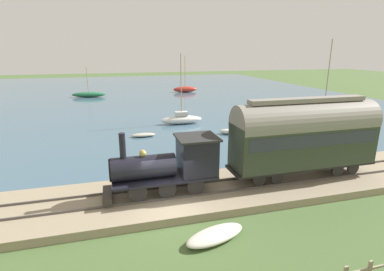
# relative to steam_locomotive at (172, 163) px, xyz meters

# --- Properties ---
(ground_plane) EXTENTS (200.00, 200.00, 0.00)m
(ground_plane) POSITION_rel_steam_locomotive_xyz_m (-1.41, 0.37, -2.13)
(ground_plane) COLOR #476033
(harbor_water) EXTENTS (80.00, 80.00, 0.01)m
(harbor_water) POSITION_rel_steam_locomotive_xyz_m (42.80, 0.37, -2.12)
(harbor_water) COLOR #426075
(harbor_water) RESTS_ON ground
(rail_embankment) EXTENTS (5.00, 56.00, 0.54)m
(rail_embankment) POSITION_rel_steam_locomotive_xyz_m (-0.00, 0.37, -1.91)
(rail_embankment) COLOR gray
(rail_embankment) RESTS_ON ground
(steam_locomotive) EXTENTS (2.02, 5.94, 3.34)m
(steam_locomotive) POSITION_rel_steam_locomotive_xyz_m (0.00, 0.00, 0.00)
(steam_locomotive) COLOR black
(steam_locomotive) RESTS_ON rail_embankment
(passenger_coach) EXTENTS (2.24, 8.85, 4.64)m
(passenger_coach) POSITION_rel_steam_locomotive_xyz_m (-0.00, -7.76, 0.99)
(passenger_coach) COLOR black
(passenger_coach) RESTS_ON rail_embankment
(sailboat_white) EXTENTS (1.39, 4.55, 7.42)m
(sailboat_white) POSITION_rel_steam_locomotive_xyz_m (16.74, -4.47, -1.57)
(sailboat_white) COLOR white
(sailboat_white) RESTS_ON harbor_water
(sailboat_red) EXTENTS (1.76, 4.63, 6.82)m
(sailboat_red) POSITION_rel_steam_locomotive_xyz_m (41.90, -11.19, -1.55)
(sailboat_red) COLOR #B72D23
(sailboat_red) RESTS_ON harbor_water
(sailboat_green) EXTENTS (2.31, 5.81, 5.10)m
(sailboat_green) POSITION_rel_steam_locomotive_xyz_m (40.05, 6.37, -1.66)
(sailboat_green) COLOR #236B42
(sailboat_green) RESTS_ON harbor_water
(sailboat_blue) EXTENTS (2.15, 4.32, 8.86)m
(sailboat_blue) POSITION_rel_steam_locomotive_xyz_m (12.54, -19.22, -1.42)
(sailboat_blue) COLOR #335199
(sailboat_blue) RESTS_ON harbor_water
(rowboat_far_out) EXTENTS (2.55, 2.43, 0.42)m
(rowboat_far_out) POSITION_rel_steam_locomotive_xyz_m (6.99, -10.71, -1.91)
(rowboat_far_out) COLOR silver
(rowboat_far_out) RESTS_ON harbor_water
(rowboat_off_pier) EXTENTS (1.52, 2.01, 0.50)m
(rowboat_off_pier) POSITION_rel_steam_locomotive_xyz_m (11.42, -7.88, -1.87)
(rowboat_off_pier) COLOR silver
(rowboat_off_pier) RESTS_ON harbor_water
(rowboat_mid_harbor) EXTENTS (0.79, 2.23, 0.34)m
(rowboat_mid_harbor) POSITION_rel_steam_locomotive_xyz_m (12.69, 0.14, -1.95)
(rowboat_mid_harbor) COLOR #B7B2A3
(rowboat_mid_harbor) RESTS_ON harbor_water
(beached_dinghy) EXTENTS (1.88, 3.00, 0.44)m
(beached_dinghy) POSITION_rel_steam_locomotive_xyz_m (-3.92, -0.99, -1.91)
(beached_dinghy) COLOR beige
(beached_dinghy) RESTS_ON ground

